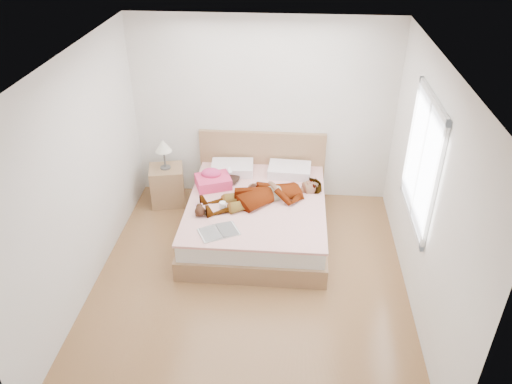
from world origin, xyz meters
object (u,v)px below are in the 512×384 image
Objects in this scene: towel at (213,180)px; bed at (257,212)px; phone at (230,170)px; magazine at (219,232)px; plush_toy at (200,210)px; woman at (265,192)px; nightstand at (167,183)px; coffee_mug at (223,205)px.

bed is at bearing -21.07° from towel.
magazine is (0.02, -1.16, -0.17)m from phone.
phone is 0.18× the size of magazine.
magazine is (0.23, -1.04, -0.09)m from towel.
bed is 9.42× the size of plush_toy.
nightstand is (-1.44, 0.61, -0.29)m from woman.
nightstand is (-0.95, 1.37, -0.19)m from magazine.
towel reaches higher than woman.
plush_toy is 0.22× the size of nightstand.
bed is at bearing 64.54° from magazine.
woman is at bearing 28.57° from plush_toy.
plush_toy reaches higher than coffee_mug.
magazine is 0.50m from coffee_mug.
woman is at bearing -63.02° from phone.
plush_toy is at bearing -132.25° from phone.
plush_toy is (-0.66, -0.46, 0.29)m from bed.
nightstand is (-0.67, 1.02, -0.24)m from plush_toy.
nightstand is (-1.34, 0.56, 0.06)m from bed.
bed is 2.08× the size of nightstand.
bed is 0.92m from magazine.
woman is 0.91m from magazine.
towel reaches higher than coffee_mug.
woman reaches higher than coffee_mug.
phone is 0.43× the size of plush_toy.
phone is at bearing 138.14° from bed.
magazine is at bearing -51.19° from plush_toy.
phone is 1.18m from magazine.
woman is 0.64m from phone.
towel is 0.54× the size of nightstand.
towel is (-0.71, 0.28, -0.02)m from woman.
bed reaches higher than magazine.
magazine is 0.45m from plush_toy.
nightstand reaches higher than coffee_mug.
magazine is (-0.48, -0.76, -0.10)m from woman.
magazine is (-0.38, -0.81, 0.24)m from bed.
bed is at bearing 34.54° from plush_toy.
towel is at bearing -174.58° from phone.
nightstand reaches higher than towel.
woman is 17.30× the size of phone.
bed reaches higher than phone.
towel is at bearing 111.21° from coffee_mug.
towel reaches higher than magazine.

